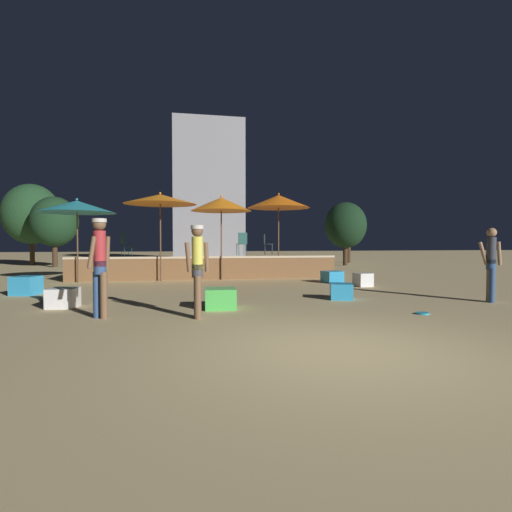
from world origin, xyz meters
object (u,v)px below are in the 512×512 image
object	(u,v)px
cube_seat_5	(26,285)
person_0	(197,266)
bistro_chair_0	(266,242)
cube_seat_2	(63,298)
person_1	(491,262)
background_tree_1	(54,222)
cube_seat_3	(220,298)
background_tree_0	(349,230)
background_tree_2	(345,225)
cube_seat_0	(332,277)
patio_umbrella_3	(221,204)
patio_umbrella_1	(160,199)
patio_umbrella_0	(279,202)
background_tree_3	(32,214)
cube_seat_1	(363,280)
cube_seat_4	(341,291)
bistro_chair_2	(124,242)
frisbee_disc	(423,313)
patio_umbrella_2	(77,207)
person_2	(100,261)
bistro_chair_1	(242,242)

from	to	relation	value
cube_seat_5	person_0	xyz separation A→B (m)	(4.31, -4.18, 0.71)
bistro_chair_0	cube_seat_2	bearing A→B (deg)	156.48
person_1	background_tree_1	xyz separation A→B (m)	(-13.98, 16.33, 1.62)
cube_seat_3	background_tree_0	distance (m)	20.53
background_tree_0	background_tree_2	world-z (taller)	background_tree_2
cube_seat_0	bistro_chair_0	distance (m)	3.92
patio_umbrella_3	patio_umbrella_1	bearing A→B (deg)	-176.11
background_tree_2	patio_umbrella_0	bearing A→B (deg)	-129.09
bistro_chair_0	background_tree_3	world-z (taller)	background_tree_3
bistro_chair_0	background_tree_2	world-z (taller)	background_tree_2
background_tree_1	cube_seat_1	bearing A→B (deg)	-45.13
cube_seat_4	background_tree_1	distance (m)	18.79
cube_seat_4	background_tree_2	distance (m)	15.08
cube_seat_0	cube_seat_3	world-z (taller)	cube_seat_3
bistro_chair_2	background_tree_3	xyz separation A→B (m)	(-6.61, 9.72, 1.69)
frisbee_disc	background_tree_0	distance (m)	20.18
cube_seat_0	cube_seat_1	xyz separation A→B (m)	(0.51, -1.30, 0.01)
patio_umbrella_1	patio_umbrella_2	world-z (taller)	patio_umbrella_1
cube_seat_3	bistro_chair_0	world-z (taller)	bistro_chair_0
cube_seat_0	cube_seat_5	distance (m)	9.32
cube_seat_1	background_tree_3	size ratio (longest dim) A/B	0.11
patio_umbrella_0	patio_umbrella_2	world-z (taller)	patio_umbrella_0
patio_umbrella_1	person_2	xyz separation A→B (m)	(-0.79, -7.05, -1.88)
bistro_chair_2	patio_umbrella_3	bearing A→B (deg)	-146.42
cube_seat_5	person_2	bearing A→B (deg)	-56.36
cube_seat_5	background_tree_2	distance (m)	18.05
person_0	cube_seat_1	bearing A→B (deg)	128.58
background_tree_1	person_1	bearing A→B (deg)	-49.45
person_1	background_tree_0	size ratio (longest dim) A/B	0.49
cube_seat_5	cube_seat_3	bearing A→B (deg)	-33.55
bistro_chair_0	background_tree_0	world-z (taller)	background_tree_0
patio_umbrella_0	bistro_chair_0	distance (m)	1.98
patio_umbrella_0	cube_seat_1	xyz separation A→B (m)	(1.86, -3.50, -2.78)
cube_seat_2	person_2	world-z (taller)	person_2
cube_seat_4	cube_seat_5	world-z (taller)	cube_seat_5
person_1	cube_seat_5	bearing A→B (deg)	96.00
patio_umbrella_2	background_tree_2	size ratio (longest dim) A/B	0.76
cube_seat_1	cube_seat_4	bearing A→B (deg)	-125.47
person_1	cube_seat_1	bearing A→B (deg)	44.13
background_tree_2	patio_umbrella_2	bearing A→B (deg)	-149.25
patio_umbrella_1	patio_umbrella_3	bearing A→B (deg)	3.89
person_0	bistro_chair_0	distance (m)	9.65
person_1	bistro_chair_2	size ratio (longest dim) A/B	1.92
cube_seat_4	person_1	world-z (taller)	person_1
cube_seat_0	cube_seat_5	world-z (taller)	cube_seat_5
bistro_chair_0	frisbee_disc	world-z (taller)	bistro_chair_0
cube_seat_0	cube_seat_3	bearing A→B (deg)	-133.04
cube_seat_1	cube_seat_2	bearing A→B (deg)	-162.36
bistro_chair_1	person_2	bearing A→B (deg)	55.96
cube_seat_5	cube_seat_1	bearing A→B (deg)	1.08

